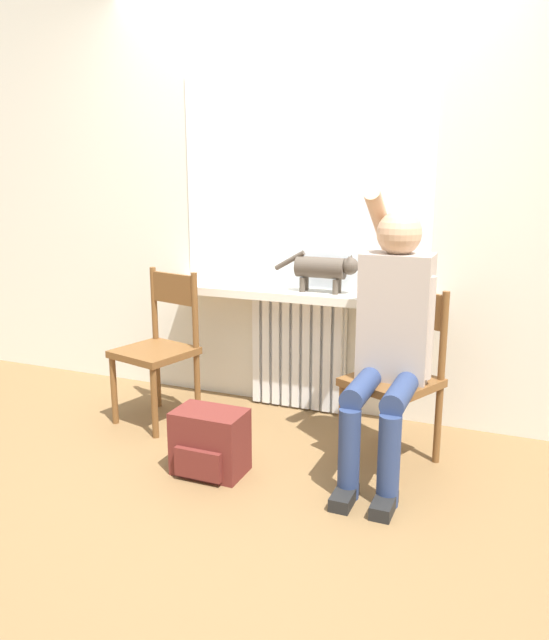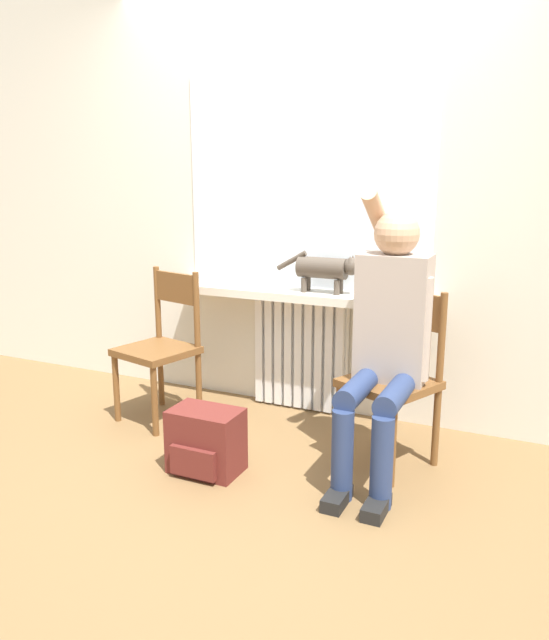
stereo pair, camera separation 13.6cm
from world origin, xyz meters
name	(u,v)px [view 2 (the right image)]	position (x,y,z in m)	size (l,w,h in m)	color
ground_plane	(205,489)	(0.00, 0.00, 0.00)	(12.00, 12.00, 0.00)	brown
wall_with_window	(307,188)	(0.00, 1.23, 1.35)	(7.00, 0.06, 2.70)	silver
radiator	(300,353)	(0.00, 1.15, 0.36)	(0.60, 0.08, 0.71)	white
windowsill	(296,295)	(0.00, 1.07, 0.74)	(1.60, 0.25, 0.05)	white
window_glass	(305,182)	(0.00, 1.20, 1.39)	(1.53, 0.01, 1.25)	white
chair_left	(161,344)	(-0.68, 0.66, 0.46)	(0.48, 0.48, 0.89)	brown
chair_right	(395,376)	(0.71, 0.66, 0.46)	(0.52, 0.52, 0.89)	brown
person	(388,332)	(0.69, 0.55, 0.71)	(0.36, 1.00, 1.39)	navy
cat	(326,268)	(0.19, 1.08, 0.91)	(0.51, 0.12, 0.24)	#4C4238
backpack	(206,441)	(-0.09, 0.16, 0.16)	(0.35, 0.25, 0.32)	maroon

